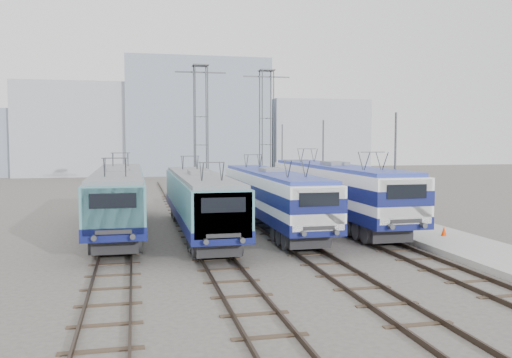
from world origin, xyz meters
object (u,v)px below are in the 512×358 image
at_px(mast_front, 395,174).
at_px(safety_cone, 444,231).
at_px(mast_rear, 282,159).
at_px(locomotive_center_right, 272,193).
at_px(locomotive_center_left, 200,198).
at_px(locomotive_far_left, 119,195).
at_px(locomotive_far_right, 336,188).
at_px(catenary_tower_east, 267,127).
at_px(mast_mid, 323,165).
at_px(catenary_tower_west, 201,126).

bearing_deg(mast_front, safety_cone, -51.35).
bearing_deg(mast_rear, mast_front, -90.00).
height_order(locomotive_center_right, mast_rear, mast_rear).
bearing_deg(locomotive_center_left, locomotive_far_left, 156.51).
bearing_deg(mast_rear, locomotive_far_right, -95.40).
bearing_deg(locomotive_center_right, catenary_tower_east, 77.18).
height_order(locomotive_center_left, mast_front, mast_front).
relative_size(locomotive_center_left, mast_mid, 2.46).
distance_m(locomotive_center_right, catenary_tower_west, 17.39).
bearing_deg(locomotive_far_left, catenary_tower_east, 53.25).
height_order(locomotive_center_right, locomotive_far_right, locomotive_far_right).
bearing_deg(locomotive_far_left, mast_mid, 26.77).
relative_size(locomotive_center_right, catenary_tower_west, 1.45).
bearing_deg(mast_rear, catenary_tower_west, -155.06).
bearing_deg(mast_rear, safety_cone, -86.10).
relative_size(locomotive_far_left, safety_cone, 34.12).
xyz_separation_m(catenary_tower_east, safety_cone, (3.89, -24.24, -6.08)).
relative_size(catenary_tower_east, mast_front, 1.71).
bearing_deg(safety_cone, catenary_tower_west, 115.04).
height_order(locomotive_far_right, mast_rear, mast_rear).
height_order(locomotive_center_left, catenary_tower_east, catenary_tower_east).
bearing_deg(locomotive_far_left, safety_cone, -20.75).
distance_m(locomotive_center_left, catenary_tower_west, 18.40).
bearing_deg(locomotive_far_right, catenary_tower_west, 113.45).
bearing_deg(locomotive_far_right, mast_front, -67.37).
xyz_separation_m(locomotive_center_left, mast_mid, (10.85, 9.70, 1.35)).
distance_m(locomotive_center_left, catenary_tower_east, 22.02).
distance_m(locomotive_far_right, catenary_tower_east, 18.07).
xyz_separation_m(locomotive_center_left, catenary_tower_east, (8.75, 19.70, 4.49)).
relative_size(locomotive_center_left, locomotive_center_right, 0.99).
height_order(locomotive_far_left, mast_rear, mast_rear).
distance_m(catenary_tower_west, catenary_tower_east, 6.80).
height_order(locomotive_far_left, locomotive_far_right, locomotive_far_right).
distance_m(locomotive_far_right, mast_front, 4.93).
distance_m(locomotive_far_right, mast_rear, 19.68).
relative_size(mast_front, mast_mid, 1.00).
xyz_separation_m(catenary_tower_east, mast_mid, (2.10, -10.00, -3.14)).
bearing_deg(locomotive_center_right, mast_mid, 53.79).
xyz_separation_m(mast_mid, mast_rear, (0.00, 12.00, 0.00)).
height_order(mast_mid, mast_rear, same).
distance_m(locomotive_center_left, mast_rear, 24.30).
bearing_deg(safety_cone, mast_mid, 97.16).
distance_m(mast_rear, safety_cone, 26.46).
relative_size(locomotive_far_right, catenary_tower_west, 1.57).
bearing_deg(locomotive_center_left, mast_mid, 41.79).
relative_size(locomotive_center_right, safety_cone, 33.06).
bearing_deg(catenary_tower_west, mast_rear, 24.94).
bearing_deg(catenary_tower_west, catenary_tower_east, 17.10).
xyz_separation_m(locomotive_far_right, catenary_tower_east, (-0.25, 17.56, 4.24)).
bearing_deg(locomotive_center_left, mast_front, -11.98).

